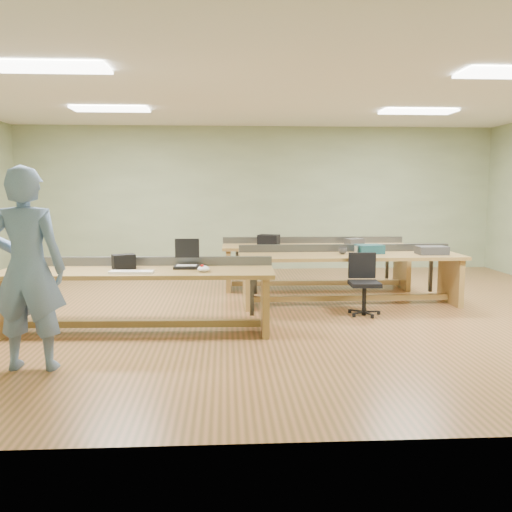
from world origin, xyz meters
name	(u,v)px	position (x,y,z in m)	size (l,w,h in m)	color
floor	(274,310)	(0.00, 0.00, 0.00)	(10.00, 10.00, 0.00)	#9E643C
ceiling	(275,92)	(0.00, 0.00, 3.00)	(10.00, 10.00, 0.00)	silver
wall_back	(257,199)	(0.00, 4.00, 1.50)	(10.00, 0.04, 3.00)	#9AAC82
wall_front	(331,222)	(0.00, -4.00, 1.50)	(10.00, 0.04, 3.00)	#9AAC82
fluor_panels	(275,94)	(0.00, 0.00, 2.97)	(6.20, 3.50, 0.03)	white
workbench_front	(138,285)	(-1.74, -0.99, 0.56)	(3.28, 0.98, 0.86)	#A07E43
workbench_mid	(350,266)	(1.15, 0.38, 0.57)	(3.27, 0.91, 0.86)	#A07E43
workbench_back	(316,256)	(0.87, 1.69, 0.56)	(3.21, 0.89, 0.86)	#A07E43
person	(27,269)	(-2.54, -2.34, 0.96)	(0.70, 0.46, 1.93)	#6B8AAF
laptop_base	(186,267)	(-1.16, -0.92, 0.77)	(0.30, 0.24, 0.03)	black
laptop_screen	(187,248)	(-1.16, -0.81, 0.98)	(0.30, 0.01, 0.23)	black
keyboard	(131,272)	(-1.76, -1.28, 0.76)	(0.50, 0.17, 0.03)	silver
trackball_mouse	(204,269)	(-0.94, -1.21, 0.79)	(0.14, 0.17, 0.07)	white
camera_bag	(124,262)	(-1.91, -0.94, 0.84)	(0.26, 0.17, 0.18)	black
task_chair	(364,292)	(1.20, -0.30, 0.31)	(0.47, 0.47, 0.83)	black
parts_bin_teal	(370,249)	(1.47, 0.45, 0.82)	(0.37, 0.28, 0.13)	#164149
parts_bin_grey	(432,250)	(2.36, 0.29, 0.81)	(0.43, 0.27, 0.12)	#333336
mug	(343,251)	(1.05, 0.40, 0.80)	(0.12, 0.12, 0.10)	#333336
drinks_can	(356,250)	(1.25, 0.39, 0.81)	(0.07, 0.07, 0.12)	silver
storage_box_back	(269,240)	(0.04, 1.55, 0.85)	(0.34, 0.24, 0.19)	black
tray_back	(354,242)	(1.52, 1.62, 0.81)	(0.28, 0.21, 0.11)	#333336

